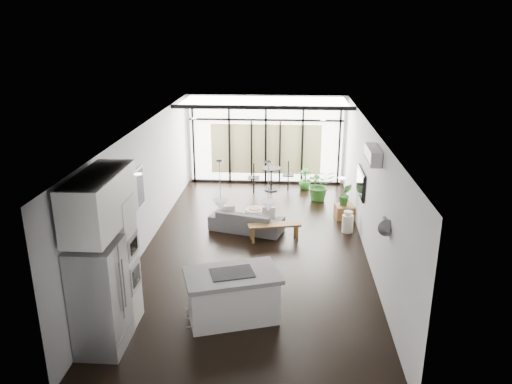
# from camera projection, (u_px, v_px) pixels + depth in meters

# --- Properties ---
(floor) EXTENTS (5.00, 10.00, 0.00)m
(floor) POSITION_uv_depth(u_px,v_px,m) (255.00, 247.00, 11.49)
(floor) COLOR black
(floor) RESTS_ON ground
(ceiling) EXTENTS (5.00, 10.00, 0.00)m
(ceiling) POSITION_uv_depth(u_px,v_px,m) (255.00, 128.00, 10.59)
(ceiling) COLOR white
(ceiling) RESTS_ON ground
(wall_left) EXTENTS (0.02, 10.00, 2.80)m
(wall_left) POSITION_uv_depth(u_px,v_px,m) (144.00, 188.00, 11.20)
(wall_left) COLOR silver
(wall_left) RESTS_ON ground
(wall_right) EXTENTS (0.02, 10.00, 2.80)m
(wall_right) POSITION_uv_depth(u_px,v_px,m) (369.00, 192.00, 10.88)
(wall_right) COLOR silver
(wall_right) RESTS_ON ground
(wall_back) EXTENTS (5.00, 0.02, 2.80)m
(wall_back) POSITION_uv_depth(u_px,v_px,m) (266.00, 140.00, 15.76)
(wall_back) COLOR silver
(wall_back) RESTS_ON ground
(wall_front) EXTENTS (5.00, 0.02, 2.80)m
(wall_front) POSITION_uv_depth(u_px,v_px,m) (228.00, 315.00, 6.32)
(wall_front) COLOR silver
(wall_front) RESTS_ON ground
(glazing) EXTENTS (5.00, 0.20, 2.80)m
(glazing) POSITION_uv_depth(u_px,v_px,m) (266.00, 140.00, 15.65)
(glazing) COLOR black
(glazing) RESTS_ON ground
(skylight) EXTENTS (4.70, 1.90, 0.06)m
(skylight) POSITION_uv_depth(u_px,v_px,m) (265.00, 101.00, 14.37)
(skylight) COLOR white
(skylight) RESTS_ON ceiling
(neighbour_building) EXTENTS (3.50, 0.02, 1.60)m
(neighbour_building) POSITION_uv_depth(u_px,v_px,m) (266.00, 149.00, 15.81)
(neighbour_building) COLOR beige
(neighbour_building) RESTS_ON ground
(island) EXTENTS (1.82, 1.39, 0.88)m
(island) POSITION_uv_depth(u_px,v_px,m) (232.00, 296.00, 8.62)
(island) COLOR white
(island) RESTS_ON floor
(cooktop) EXTENTS (0.84, 0.68, 0.01)m
(cooktop) POSITION_uv_depth(u_px,v_px,m) (232.00, 273.00, 8.48)
(cooktop) COLOR black
(cooktop) RESTS_ON island
(fridge) EXTENTS (0.69, 0.87, 1.79)m
(fridge) POSITION_uv_depth(u_px,v_px,m) (100.00, 297.00, 7.70)
(fridge) COLOR #95959A
(fridge) RESTS_ON floor
(appliance_column) EXTENTS (0.59, 0.62, 2.27)m
(appliance_column) POSITION_uv_depth(u_px,v_px,m) (117.00, 263.00, 8.28)
(appliance_column) COLOR white
(appliance_column) RESTS_ON floor
(upper_cabinets) EXTENTS (0.62, 1.75, 0.86)m
(upper_cabinets) POSITION_uv_depth(u_px,v_px,m) (100.00, 201.00, 7.56)
(upper_cabinets) COLOR white
(upper_cabinets) RESTS_ON wall_left
(pendant_left) EXTENTS (0.26, 0.26, 0.18)m
(pendant_left) POSITION_uv_depth(u_px,v_px,m) (221.00, 205.00, 8.36)
(pendant_left) COLOR white
(pendant_left) RESTS_ON ceiling
(pendant_right) EXTENTS (0.26, 0.26, 0.18)m
(pendant_right) POSITION_uv_depth(u_px,v_px,m) (268.00, 206.00, 8.31)
(pendant_right) COLOR white
(pendant_right) RESTS_ON ceiling
(sofa) EXTENTS (1.88, 1.01, 0.71)m
(sofa) POSITION_uv_depth(u_px,v_px,m) (247.00, 217.00, 12.33)
(sofa) COLOR #505052
(sofa) RESTS_ON floor
(console_bench) EXTENTS (1.28, 0.58, 0.40)m
(console_bench) POSITION_uv_depth(u_px,v_px,m) (274.00, 232.00, 11.85)
(console_bench) COLOR brown
(console_bench) RESTS_ON floor
(pouf) EXTENTS (0.61, 0.61, 0.40)m
(pouf) POSITION_uv_depth(u_px,v_px,m) (255.00, 216.00, 12.81)
(pouf) COLOR beige
(pouf) RESTS_ON floor
(crate) EXTENTS (0.52, 0.52, 0.35)m
(crate) POSITION_uv_depth(u_px,v_px,m) (344.00, 212.00, 13.17)
(crate) COLOR brown
(crate) RESTS_ON floor
(plant_tall) EXTENTS (1.01, 1.08, 0.72)m
(plant_tall) POSITION_uv_depth(u_px,v_px,m) (319.00, 188.00, 14.43)
(plant_tall) COLOR #2B6623
(plant_tall) RESTS_ON floor
(plant_med) EXTENTS (0.67, 0.78, 0.38)m
(plant_med) POSITION_uv_depth(u_px,v_px,m) (305.00, 184.00, 15.41)
(plant_med) COLOR #2B6623
(plant_med) RESTS_ON floor
(plant_crate) EXTENTS (0.39, 0.64, 0.27)m
(plant_crate) POSITION_uv_depth(u_px,v_px,m) (345.00, 201.00, 13.07)
(plant_crate) COLOR #2B6623
(plant_crate) RESTS_ON crate
(milk_can) EXTENTS (0.30, 0.30, 0.54)m
(milk_can) POSITION_uv_depth(u_px,v_px,m) (348.00, 222.00, 12.27)
(milk_can) COLOR silver
(milk_can) RESTS_ON floor
(bistro_set) EXTENTS (1.48, 0.96, 0.66)m
(bistro_set) POSITION_uv_depth(u_px,v_px,m) (271.00, 180.00, 15.30)
(bistro_set) COLOR black
(bistro_set) RESTS_ON floor
(tv) EXTENTS (0.05, 1.10, 0.65)m
(tv) POSITION_uv_depth(u_px,v_px,m) (361.00, 183.00, 11.86)
(tv) COLOR black
(tv) RESTS_ON wall_right
(ac_unit) EXTENTS (0.22, 0.90, 0.30)m
(ac_unit) POSITION_uv_depth(u_px,v_px,m) (373.00, 155.00, 9.79)
(ac_unit) COLOR silver
(ac_unit) RESTS_ON wall_right
(framed_art) EXTENTS (0.04, 0.70, 0.90)m
(framed_art) POSITION_uv_depth(u_px,v_px,m) (139.00, 188.00, 10.68)
(framed_art) COLOR black
(framed_art) RESTS_ON wall_left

